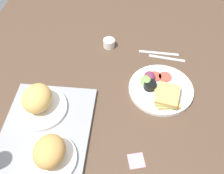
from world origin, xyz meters
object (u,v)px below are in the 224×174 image
(espresso_cup, at_px, (109,43))
(knife, at_px, (159,53))
(fork, at_px, (167,58))
(bread_plate_near, at_px, (49,154))
(serving_tray, at_px, (45,134))
(plate_with_salad, at_px, (160,89))
(sticky_note, at_px, (136,161))
(bread_plate_far, at_px, (38,101))

(espresso_cup, height_order, knife, espresso_cup)
(fork, bearing_deg, bread_plate_near, 60.57)
(serving_tray, relative_size, plate_with_salad, 1.64)
(bread_plate_near, xyz_separation_m, sticky_note, (0.05, -0.29, -0.06))
(bread_plate_far, relative_size, fork, 1.24)
(bread_plate_near, xyz_separation_m, bread_plate_far, (0.20, 0.11, 0.00))
(fork, bearing_deg, knife, -33.17)
(plate_with_salad, bearing_deg, fork, -6.67)
(bread_plate_near, distance_m, knife, 0.70)
(bread_plate_near, height_order, bread_plate_far, bread_plate_far)
(bread_plate_far, distance_m, sticky_note, 0.43)
(plate_with_salad, distance_m, knife, 0.24)
(sticky_note, bearing_deg, serving_tray, 82.35)
(bread_plate_near, relative_size, knife, 1.02)
(plate_with_salad, bearing_deg, bread_plate_far, 110.58)
(serving_tray, xyz_separation_m, bread_plate_near, (-0.10, -0.06, 0.05))
(knife, relative_size, sticky_note, 3.39)
(bread_plate_far, xyz_separation_m, fork, (0.38, -0.49, -0.06))
(plate_with_salad, distance_m, sticky_note, 0.33)
(plate_with_salad, relative_size, knife, 1.44)
(plate_with_salad, bearing_deg, bread_plate_near, 136.59)
(bread_plate_near, distance_m, bread_plate_far, 0.23)
(knife, bearing_deg, sticky_note, 83.77)
(bread_plate_near, relative_size, bread_plate_far, 0.92)
(espresso_cup, height_order, fork, espresso_cup)
(bread_plate_far, relative_size, sticky_note, 3.77)
(bread_plate_far, bearing_deg, plate_with_salad, -69.42)
(espresso_cup, xyz_separation_m, knife, (-0.01, -0.25, -0.02))
(fork, height_order, sticky_note, fork)
(serving_tray, distance_m, plate_with_salad, 0.50)
(fork, xyz_separation_m, knife, (0.03, 0.04, 0.00))
(bread_plate_far, height_order, espresso_cup, bread_plate_far)
(bread_plate_far, height_order, plate_with_salad, bread_plate_far)
(plate_with_salad, height_order, espresso_cup, plate_with_salad)
(espresso_cup, xyz_separation_m, fork, (-0.04, -0.29, -0.02))
(serving_tray, relative_size, bread_plate_far, 2.13)
(plate_with_salad, relative_size, fork, 1.61)
(serving_tray, xyz_separation_m, plate_with_salad, (0.28, -0.41, 0.01))
(bread_plate_near, bearing_deg, serving_tray, 30.32)
(fork, bearing_deg, espresso_cup, -4.27)
(knife, xyz_separation_m, sticky_note, (-0.56, 0.05, -0.00))
(bread_plate_far, height_order, fork, bread_plate_far)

